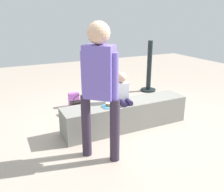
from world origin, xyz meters
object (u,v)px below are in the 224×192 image
cake_plate (109,105)px  adult_standing (99,81)px  water_bottle_near_gift (143,99)px  handbag_brown_canvas (98,111)px  handbag_black_leather (80,107)px  gift_bag (74,100)px  child_seated (122,89)px

cake_plate → adult_standing: bearing=-124.4°
water_bottle_near_gift → handbag_brown_canvas: size_ratio=0.61×
handbag_black_leather → water_bottle_near_gift: bearing=-2.1°
cake_plate → handbag_brown_canvas: 0.76m
water_bottle_near_gift → handbag_black_leather: 1.37m
cake_plate → water_bottle_near_gift: 1.57m
adult_standing → handbag_brown_canvas: size_ratio=5.65×
adult_standing → water_bottle_near_gift: bearing=42.7°
cake_plate → water_bottle_near_gift: bearing=36.9°
handbag_brown_canvas → gift_bag: bearing=109.1°
adult_standing → cake_plate: bearing=55.6°
adult_standing → handbag_brown_canvas: 1.61m
child_seated → adult_standing: adult_standing is taller
child_seated → water_bottle_near_gift: size_ratio=2.62×
adult_standing → gift_bag: adult_standing is taller
handbag_brown_canvas → water_bottle_near_gift: bearing=12.8°
handbag_black_leather → handbag_brown_canvas: 0.40m
water_bottle_near_gift → child_seated: bearing=-138.8°
cake_plate → gift_bag: bearing=96.0°
child_seated → handbag_black_leather: size_ratio=1.34×
adult_standing → cake_plate: 0.89m
adult_standing → cake_plate: adult_standing is taller
cake_plate → handbag_black_leather: size_ratio=0.62×
handbag_brown_canvas → cake_plate: bearing=-98.6°
child_seated → gift_bag: (-0.41, 1.27, -0.51)m
child_seated → cake_plate: size_ratio=2.16×
gift_bag → cake_plate: bearing=-84.0°
cake_plate → handbag_brown_canvas: cake_plate is taller
adult_standing → child_seated: bearing=44.7°
child_seated → cake_plate: bearing=-162.7°
adult_standing → handbag_brown_canvas: adult_standing is taller
child_seated → gift_bag: 1.43m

